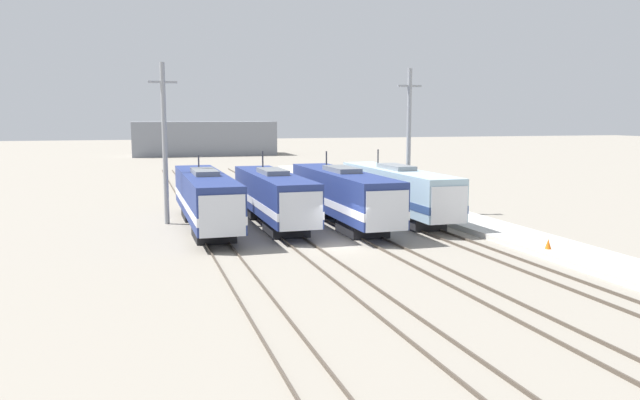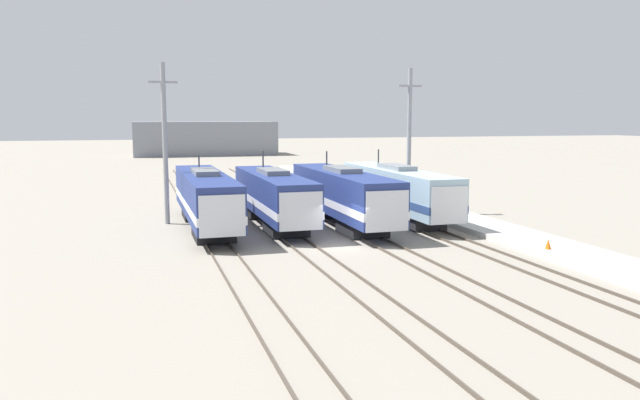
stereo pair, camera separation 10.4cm
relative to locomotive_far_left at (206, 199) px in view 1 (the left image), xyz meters
The scene contains 14 objects.
ground_plane 11.48m from the locomotive_far_left, 48.93° to the right, with size 400.00×400.00×0.00m, color gray.
rail_pair_far_left 8.75m from the locomotive_far_left, 90.00° to the right, with size 1.50×120.00×0.15m.
rail_pair_center_left 10.05m from the locomotive_far_left, 59.84° to the right, with size 1.51×120.00×0.15m.
rail_pair_center_right 13.19m from the locomotive_far_left, 40.71° to the right, with size 1.51×120.00×0.15m.
rail_pair_far_right 17.20m from the locomotive_far_left, 29.84° to the right, with size 1.50×120.00×0.15m.
locomotive_far_left is the anchor object (origin of this frame).
locomotive_center_left 4.94m from the locomotive_far_left, ahead, with size 3.02×16.24×5.27m.
locomotive_center_right 9.97m from the locomotive_far_left, ahead, with size 3.06×17.41×5.23m.
locomotive_far_right 14.81m from the locomotive_far_left, ahead, with size 2.89×17.35×5.24m.
catenary_tower_left 5.57m from the locomotive_far_left, 130.47° to the left, with size 2.06×0.36×11.85m.
catenary_tower_right 17.69m from the locomotive_far_left, 10.08° to the left, with size 2.06×0.36×11.85m.
platform 20.88m from the locomotive_far_left, 24.13° to the right, with size 4.00×120.00×0.36m.
traffic_cone 22.92m from the locomotive_far_left, 38.61° to the right, with size 0.37×0.37×0.59m.
depot_building 91.20m from the locomotive_far_left, 83.90° to the left, with size 29.37×12.84×7.06m.
Camera 1 is at (-12.27, -35.70, 7.85)m, focal length 35.00 mm.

